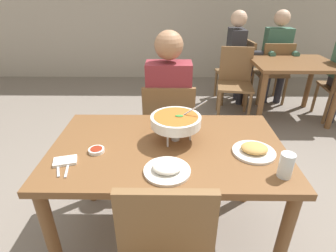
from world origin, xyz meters
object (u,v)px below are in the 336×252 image
diner_main (169,100)px  appetizer_plate (254,150)px  dining_table_far (292,72)px  rice_plate (167,169)px  dining_table_main (168,160)px  patron_bg_middle (238,53)px  chair_bg_left (273,70)px  curry_bowl (176,121)px  chair_diner_main (169,126)px  patron_bg_left (277,52)px  chair_bg_corner (235,79)px  drink_glass (286,166)px  chair_bg_middle (239,68)px  sauce_dish (96,150)px

diner_main → appetizer_plate: 0.95m
dining_table_far → rice_plate: bearing=-124.6°
dining_table_main → patron_bg_middle: patron_bg_middle is taller
dining_table_main → chair_bg_left: (1.50, 2.48, -0.14)m
rice_plate → appetizer_plate: size_ratio=1.00×
curry_bowl → rice_plate: bearing=-98.3°
chair_diner_main → patron_bg_left: patron_bg_left is taller
chair_bg_left → chair_bg_corner: (-0.64, -0.42, 0.00)m
diner_main → patron_bg_left: size_ratio=1.00×
rice_plate → dining_table_far: (1.55, 2.24, -0.15)m
chair_bg_corner → dining_table_far: bearing=-6.4°
diner_main → chair_bg_left: size_ratio=1.46×
chair_bg_left → drink_glass: bearing=-108.4°
diner_main → chair_bg_middle: (1.04, 1.84, -0.24)m
chair_bg_corner → patron_bg_middle: bearing=76.8°
chair_bg_corner → drink_glass: bearing=-96.8°
dining_table_far → patron_bg_middle: bearing=137.4°
chair_diner_main → chair_bg_left: bearing=49.8°
curry_bowl → rice_plate: size_ratio=1.39×
chair_diner_main → dining_table_far: size_ratio=0.90×
curry_bowl → rice_plate: curry_bowl is taller
diner_main → drink_glass: (0.58, -1.02, 0.07)m
chair_diner_main → dining_table_far: chair_diner_main is taller
appetizer_plate → chair_bg_corner: bearing=80.1°
sauce_dish → chair_bg_left: bearing=53.3°
curry_bowl → patron_bg_middle: (0.92, 2.46, -0.14)m
chair_bg_corner → chair_bg_left: bearing=33.3°
diner_main → drink_glass: bearing=-60.3°
diner_main → curry_bowl: size_ratio=3.94×
rice_plate → chair_bg_left: (1.50, 2.74, -0.26)m
chair_bg_left → diner_main: bearing=-130.7°
patron_bg_middle → rice_plate: bearing=-109.2°
dining_table_far → drink_glass: bearing=-113.1°
chair_bg_corner → curry_bowl: bearing=-112.2°
dining_table_main → appetizer_plate: (0.49, -0.08, 0.13)m
rice_plate → chair_bg_corner: bearing=69.6°
dining_table_main → rice_plate: bearing=-89.9°
dining_table_main → chair_bg_middle: chair_bg_middle is taller
chair_bg_corner → patron_bg_left: 0.88m
chair_bg_corner → patron_bg_middle: size_ratio=0.69×
chair_bg_corner → appetizer_plate: bearing=-99.9°
diner_main → patron_bg_middle: size_ratio=1.00×
appetizer_plate → patron_bg_middle: 2.64m
sauce_dish → dining_table_far: 2.84m
dining_table_main → chair_bg_corner: (0.86, 2.06, -0.14)m
diner_main → curry_bowl: (0.05, -0.67, 0.14)m
chair_diner_main → drink_glass: 1.19m
chair_bg_middle → chair_bg_corner: bearing=-108.6°
dining_table_far → chair_bg_corner: bearing=173.6°
chair_bg_middle → patron_bg_left: (0.51, -0.01, 0.24)m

